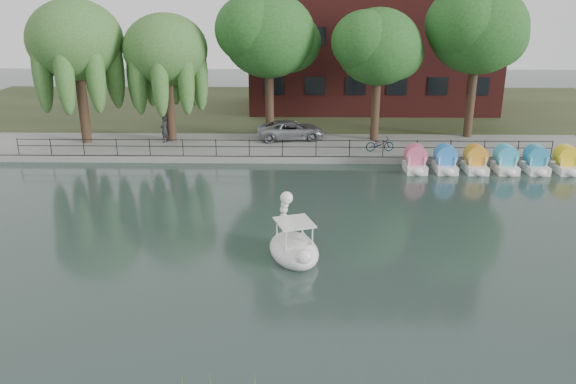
{
  "coord_description": "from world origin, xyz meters",
  "views": [
    {
      "loc": [
        0.95,
        -19.3,
        9.38
      ],
      "look_at": [
        0.5,
        4.0,
        1.3
      ],
      "focal_mm": 35.0,
      "sensor_mm": 36.0,
      "label": 1
    }
  ],
  "objects_px": {
    "bicycle": "(380,143)",
    "pedestrian": "(164,127)",
    "swan_boat": "(293,245)",
    "minivan": "(291,129)"
  },
  "relations": [
    {
      "from": "pedestrian",
      "to": "bicycle",
      "type": "bearing_deg",
      "value": 104.84
    },
    {
      "from": "bicycle",
      "to": "pedestrian",
      "type": "distance_m",
      "value": 13.94
    },
    {
      "from": "pedestrian",
      "to": "swan_boat",
      "type": "xyz_separation_m",
      "value": [
        8.6,
        -16.3,
        -0.87
      ]
    },
    {
      "from": "minivan",
      "to": "pedestrian",
      "type": "distance_m",
      "value": 8.33
    },
    {
      "from": "pedestrian",
      "to": "swan_boat",
      "type": "relative_size",
      "value": 0.62
    },
    {
      "from": "minivan",
      "to": "swan_boat",
      "type": "distance_m",
      "value": 17.28
    },
    {
      "from": "swan_boat",
      "to": "pedestrian",
      "type": "bearing_deg",
      "value": 99.22
    },
    {
      "from": "minivan",
      "to": "swan_boat",
      "type": "xyz_separation_m",
      "value": [
        0.33,
        -17.27,
        -0.6
      ]
    },
    {
      "from": "minivan",
      "to": "swan_boat",
      "type": "relative_size",
      "value": 1.61
    },
    {
      "from": "pedestrian",
      "to": "swan_boat",
      "type": "height_order",
      "value": "pedestrian"
    }
  ]
}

